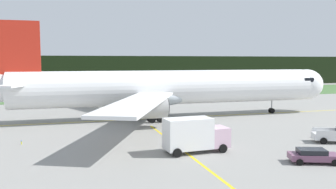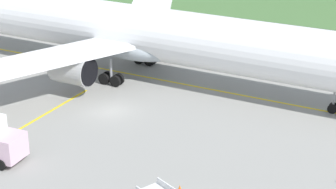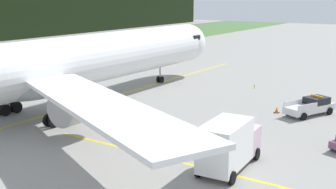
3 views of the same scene
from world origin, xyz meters
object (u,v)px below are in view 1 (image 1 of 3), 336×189
object	(u,v)px
staff_car	(313,155)
apron_cone	(314,135)
airliner	(167,88)
catering_truck	(194,134)

from	to	relation	value
staff_car	apron_cone	size ratio (longest dim) A/B	7.28
staff_car	apron_cone	xyz separation A→B (m)	(7.34, 8.88, -0.39)
staff_car	apron_cone	world-z (taller)	staff_car
airliner	apron_cone	xyz separation A→B (m)	(12.69, -19.35, -4.53)
airliner	apron_cone	size ratio (longest dim) A/B	91.19
catering_truck	apron_cone	world-z (taller)	catering_truck
staff_car	apron_cone	bearing A→B (deg)	50.41
airliner	catering_truck	xyz separation A→B (m)	(-3.68, -21.57, -2.99)
airliner	apron_cone	bearing A→B (deg)	-56.76
airliner	catering_truck	distance (m)	22.08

